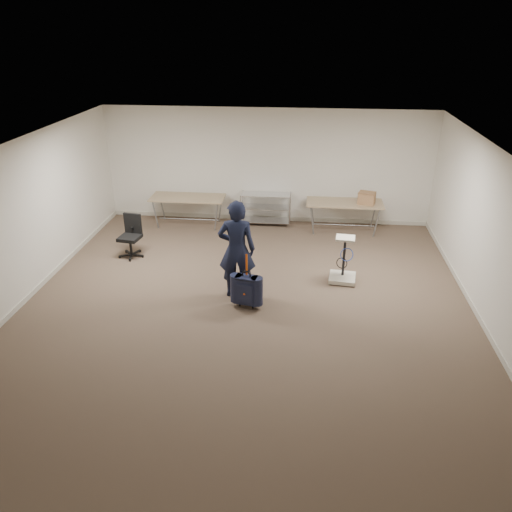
# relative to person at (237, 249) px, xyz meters

# --- Properties ---
(ground) EXTENTS (9.00, 9.00, 0.00)m
(ground) POSITION_rel_person_xyz_m (0.21, -0.57, -0.92)
(ground) COLOR #4E412F
(ground) RESTS_ON ground
(room_shell) EXTENTS (8.00, 9.00, 9.00)m
(room_shell) POSITION_rel_person_xyz_m (0.21, 0.81, -0.87)
(room_shell) COLOR silver
(room_shell) RESTS_ON ground
(folding_table_left) EXTENTS (1.80, 0.75, 0.73)m
(folding_table_left) POSITION_rel_person_xyz_m (-1.69, 3.38, -0.24)
(folding_table_left) COLOR #9B7E5F
(folding_table_left) RESTS_ON ground
(folding_table_right) EXTENTS (1.80, 0.75, 0.73)m
(folding_table_right) POSITION_rel_person_xyz_m (2.11, 3.38, -0.24)
(folding_table_right) COLOR #9B7E5F
(folding_table_right) RESTS_ON ground
(wire_shelf) EXTENTS (1.22, 0.47, 0.80)m
(wire_shelf) POSITION_rel_person_xyz_m (0.21, 3.63, -0.48)
(wire_shelf) COLOR silver
(wire_shelf) RESTS_ON ground
(person) EXTENTS (0.69, 0.47, 1.84)m
(person) POSITION_rel_person_xyz_m (0.00, 0.00, 0.00)
(person) COLOR black
(person) RESTS_ON ground
(suitcase) EXTENTS (0.41, 0.29, 1.03)m
(suitcase) POSITION_rel_person_xyz_m (0.22, -0.43, -0.57)
(suitcase) COLOR black
(suitcase) RESTS_ON ground
(office_chair) EXTENTS (0.55, 0.55, 0.91)m
(office_chair) POSITION_rel_person_xyz_m (-2.51, 1.47, -0.64)
(office_chair) COLOR black
(office_chair) RESTS_ON ground
(equipment_cart) EXTENTS (0.55, 0.55, 0.92)m
(equipment_cart) POSITION_rel_person_xyz_m (1.97, 0.76, -0.68)
(equipment_cart) COLOR #EFE6CD
(equipment_cart) RESTS_ON ground
(cardboard_box) EXTENTS (0.44, 0.38, 0.28)m
(cardboard_box) POSITION_rel_person_xyz_m (2.61, 3.31, -0.05)
(cardboard_box) COLOR #A0814A
(cardboard_box) RESTS_ON folding_table_right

